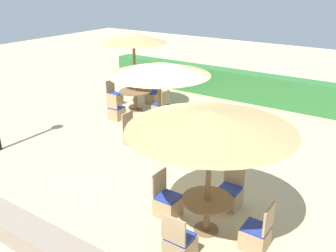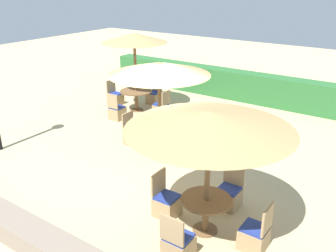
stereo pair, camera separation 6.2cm
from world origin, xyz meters
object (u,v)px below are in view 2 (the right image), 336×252
parasol_back_left (134,38)px  parasol_front_right (210,121)px  round_table_back_left (136,94)px  patio_chair_back_left_north (154,96)px  patio_chair_back_left_west (115,98)px  parasol_center (159,69)px  patio_chair_back_left_east (161,109)px  round_table_front_right (206,207)px  patio_chair_center_north (180,131)px  round_table_center (160,133)px  patio_chair_front_right_south (178,245)px  patio_chair_front_right_west (166,203)px  patio_chair_center_west (133,135)px  patio_chair_back_left_south (117,112)px  patio_chair_front_right_north (229,195)px  patio_chair_front_right_east (255,236)px

parasol_back_left → parasol_front_right: (5.47, -4.66, -0.33)m
round_table_back_left → patio_chair_back_left_north: patio_chair_back_left_north is taller
parasol_front_right → patio_chair_back_left_west: bearing=144.2°
patio_chair_back_left_west → parasol_center: parasol_center is taller
patio_chair_back_left_east → round_table_front_right: size_ratio=0.97×
patio_chair_back_left_west → patio_chair_center_north: 4.03m
parasol_back_left → round_table_center: 4.14m
patio_chair_back_left_west → patio_chair_back_left_east: bearing=89.5°
patio_chair_front_right_south → patio_chair_front_right_west: bearing=133.9°
patio_chair_center_west → patio_chair_front_right_south: bearing=48.5°
parasol_back_left → patio_chair_center_west: bearing=-52.6°
round_table_center → round_table_front_right: 3.56m
round_table_center → round_table_back_left: bearing=139.4°
round_table_front_right → patio_chair_front_right_south: patio_chair_front_right_south is taller
patio_chair_back_left_south → patio_chair_back_left_west: (-1.10, 1.14, 0.00)m
patio_chair_front_right_south → patio_chair_back_left_south: bearing=140.4°
patio_chair_back_left_west → patio_chair_front_right_west: bearing=50.1°
patio_chair_front_right_west → patio_chair_front_right_north: same height
patio_chair_front_right_south → parasol_center: bearing=130.0°
round_table_back_left → round_table_front_right: round_table_back_left is taller
patio_chair_back_left_east → parasol_center: bearing=-145.2°
patio_chair_back_left_west → round_table_front_right: 8.07m
patio_chair_back_left_west → patio_chair_center_west: (2.86, -2.39, 0.00)m
parasol_center → round_table_front_right: parasol_center is taller
patio_chair_center_north → patio_chair_front_right_west: bearing=118.9°
round_table_back_left → parasol_front_right: parasol_front_right is taller
patio_chair_back_left_east → patio_chair_front_right_west: (3.48, -4.69, 0.00)m
round_table_back_left → patio_chair_back_left_west: size_ratio=1.22×
patio_chair_front_right_north → patio_chair_back_left_south: bearing=-25.3°
parasol_front_right → round_table_front_right: size_ratio=3.10×
round_table_back_left → patio_chair_front_right_south: bearing=-45.7°
patio_chair_center_north → round_table_center: bearing=91.8°
patio_chair_back_left_south → round_table_front_right: patio_chair_back_left_south is taller
patio_chair_back_left_east → patio_chair_center_north: (1.63, -1.35, 0.00)m
patio_chair_back_left_west → round_table_center: 4.54m
round_table_back_left → round_table_front_right: bearing=-40.4°
parasol_back_left → patio_chair_back_left_south: (0.03, -1.09, -2.32)m
parasol_back_left → patio_chair_front_right_south: bearing=-45.7°
patio_chair_center_north → patio_chair_front_right_north: 3.62m
round_table_center → patio_chair_front_right_north: patio_chair_front_right_north is taller
parasol_center → patio_chair_front_right_west: bearing=-51.7°
parasol_center → patio_chair_back_left_north: bearing=128.7°
parasol_back_left → patio_chair_front_right_east: parasol_back_left is taller
patio_chair_back_left_east → patio_chair_back_left_north: (-1.06, 1.00, 0.00)m
patio_chair_back_left_west → parasol_front_right: parasol_front_right is taller
patio_chair_center_north → patio_chair_front_right_west: same height
patio_chair_front_right_east → patio_chair_front_right_north: same height
patio_chair_back_left_west → parasol_front_right: (6.55, -4.71, 1.99)m
patio_chair_back_left_west → round_table_center: patio_chair_back_left_west is taller
patio_chair_center_west → patio_chair_front_right_east: (4.65, -2.26, 0.00)m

